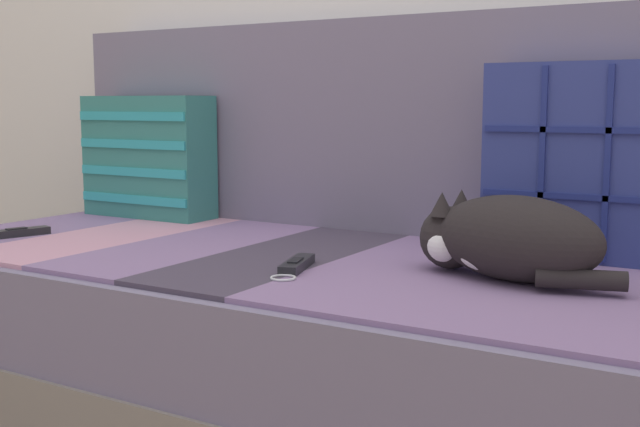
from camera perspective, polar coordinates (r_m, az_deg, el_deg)
couch at (r=1.75m, az=1.87°, el=-9.35°), size 2.18×0.91×0.38m
sofa_backrest at (r=2.02m, az=7.33°, el=6.19°), size 2.14×0.14×0.53m
throw_pillow_quilted at (r=1.75m, az=18.13°, el=3.54°), size 0.39×0.14×0.41m
throw_pillow_striped at (r=2.34m, az=-12.11°, el=3.98°), size 0.40×0.14×0.34m
sleeping_cat at (r=1.51m, az=12.88°, el=-1.75°), size 0.41×0.24×0.16m
game_remote_near at (r=1.57m, az=-1.73°, el=-3.71°), size 0.10×0.20×0.02m
game_remote_far at (r=2.09m, az=-20.71°, el=-1.29°), size 0.10×0.19×0.02m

